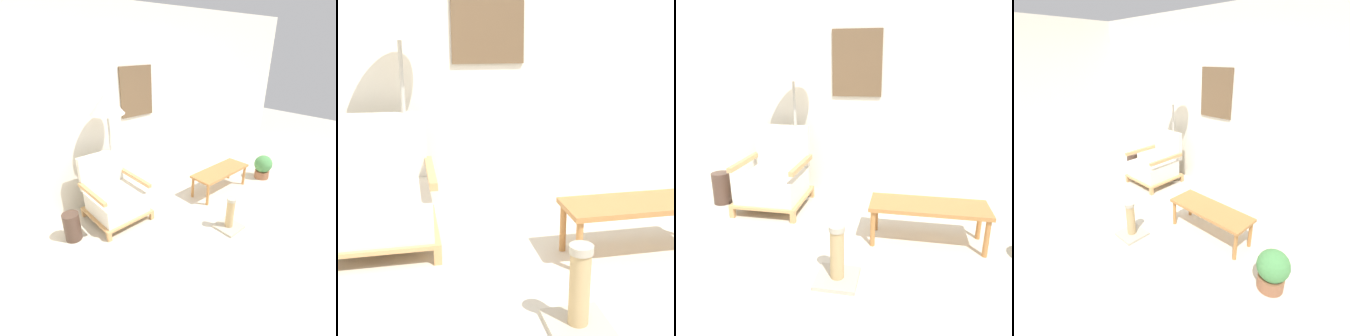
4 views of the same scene
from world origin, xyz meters
TOP-DOWN VIEW (x-y plane):
  - wall_back at (0.00, 2.12)m, footprint 8.00×0.09m
  - armchair at (-0.73, 1.54)m, footprint 0.72×0.74m
  - floor_lamp at (-0.55, 1.81)m, footprint 0.45×0.45m
  - coffee_table at (0.92, 1.02)m, footprint 1.02×0.38m
  - scratching_post at (0.24, 0.33)m, footprint 0.31×0.31m

SIDE VIEW (x-z plane):
  - scratching_post at x=0.24m, z-range -0.07..0.38m
  - armchair at x=-0.73m, z-range -0.12..0.75m
  - coffee_table at x=0.92m, z-range 0.14..0.51m
  - wall_back at x=0.00m, z-range 0.00..2.70m
  - floor_lamp at x=-0.55m, z-range 0.62..2.27m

